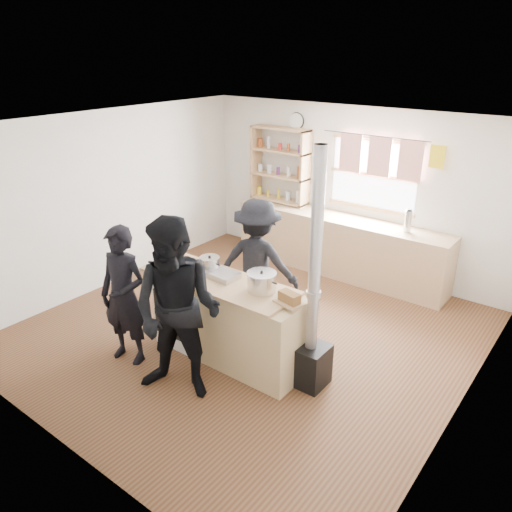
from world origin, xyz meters
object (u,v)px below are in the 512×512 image
at_px(person_near_left, 124,296).
at_px(stockpot_counter, 262,282).
at_px(bread_board, 289,299).
at_px(person_near_right, 177,311).
at_px(skillet_greens, 174,265).
at_px(stockpot_stove, 210,264).
at_px(roast_tray, 222,275).
at_px(person_far, 258,263).
at_px(cooking_island, 229,320).
at_px(flue_heater, 312,329).
at_px(thermos, 408,221).

bearing_deg(person_near_left, stockpot_counter, 19.15).
bearing_deg(bread_board, person_near_right, -134.13).
height_order(skillet_greens, stockpot_stove, stockpot_stove).
xyz_separation_m(roast_tray, person_far, (-0.11, 0.78, -0.16)).
distance_m(stockpot_stove, bread_board, 1.16).
bearing_deg(cooking_island, stockpot_counter, 9.70).
bearing_deg(person_near_right, person_near_left, 156.21).
height_order(bread_board, flue_heater, flue_heater).
bearing_deg(person_far, roast_tray, 81.76).
xyz_separation_m(thermos, stockpot_counter, (-0.49, -2.70, -0.02)).
relative_size(stockpot_stove, person_near_left, 0.15).
distance_m(thermos, stockpot_stove, 2.93).
distance_m(thermos, cooking_island, 2.97).
height_order(thermos, cooking_island, thermos).
bearing_deg(person_near_right, person_far, 79.51).
relative_size(cooking_island, skillet_greens, 5.01).
bearing_deg(skillet_greens, person_far, 61.08).
distance_m(roast_tray, person_near_left, 1.09).
bearing_deg(flue_heater, bread_board, -149.92).
xyz_separation_m(thermos, person_near_right, (-0.87, -3.54, -0.12)).
xyz_separation_m(person_near_right, person_far, (-0.26, 1.62, -0.13)).
distance_m(cooking_island, stockpot_counter, 0.70).
xyz_separation_m(stockpot_stove, person_near_left, (-0.51, -0.83, -0.23)).
bearing_deg(person_far, stockpot_counter, 113.61).
bearing_deg(bread_board, cooking_island, -179.17).
xyz_separation_m(skillet_greens, bread_board, (1.53, 0.09, 0.02)).
bearing_deg(bread_board, person_far, 140.96).
relative_size(thermos, roast_tray, 0.86).
bearing_deg(skillet_greens, stockpot_stove, 26.94).
height_order(flue_heater, person_near_left, flue_heater).
height_order(stockpot_stove, person_near_right, person_near_right).
distance_m(roast_tray, person_near_right, 0.85).
xyz_separation_m(cooking_island, person_far, (-0.24, 0.84, 0.34)).
distance_m(thermos, skillet_greens, 3.28).
xyz_separation_m(stockpot_stove, person_near_right, (0.39, -0.89, -0.08)).
relative_size(skillet_greens, stockpot_counter, 1.27).
distance_m(stockpot_counter, person_far, 1.03).
xyz_separation_m(thermos, cooking_island, (-0.89, -2.77, -0.59)).
height_order(stockpot_counter, bread_board, stockpot_counter).
xyz_separation_m(thermos, person_near_left, (-1.76, -3.48, -0.27)).
bearing_deg(person_far, cooking_island, 89.75).
distance_m(flue_heater, person_far, 1.43).
bearing_deg(roast_tray, skillet_greens, -167.52).
bearing_deg(stockpot_counter, flue_heater, 5.82).
distance_m(thermos, person_near_left, 3.91).
distance_m(cooking_island, person_far, 0.94).
height_order(stockpot_stove, person_far, person_far).
bearing_deg(flue_heater, skillet_greens, -173.34).
bearing_deg(stockpot_stove, person_far, 80.06).
distance_m(stockpot_stove, person_near_left, 1.00).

